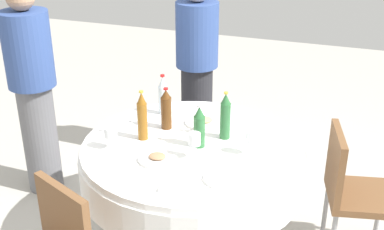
{
  "coord_description": "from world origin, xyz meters",
  "views": [
    {
      "loc": [
        0.91,
        -2.49,
        2.15
      ],
      "look_at": [
        0.0,
        0.0,
        0.94
      ],
      "focal_mm": 46.26,
      "sensor_mm": 36.0,
      "label": 1
    }
  ],
  "objects": [
    {
      "name": "bottle_brown_east",
      "position": [
        -0.23,
        0.16,
        0.87
      ],
      "size": [
        0.07,
        0.07,
        0.28
      ],
      "color": "#593314",
      "rests_on": "dining_table"
    },
    {
      "name": "wine_glass_near",
      "position": [
        -0.43,
        -0.21,
        0.84
      ],
      "size": [
        0.08,
        0.08,
        0.14
      ],
      "color": "white",
      "rests_on": "dining_table"
    },
    {
      "name": "bottle_green_near",
      "position": [
        0.05,
        -0.01,
        0.87
      ],
      "size": [
        0.07,
        0.07,
        0.27
      ],
      "color": "#2D6B38",
      "rests_on": "dining_table"
    },
    {
      "name": "knife_south",
      "position": [
        0.49,
        0.14,
        0.74
      ],
      "size": [
        0.02,
        0.18,
        0.0
      ],
      "primitive_type": "cube",
      "rotation": [
        0.0,
        0.0,
        1.53
      ],
      "color": "silver",
      "rests_on": "dining_table"
    },
    {
      "name": "chair_outer",
      "position": [
        0.94,
        0.21,
        0.52
      ],
      "size": [
        0.48,
        0.48,
        0.87
      ],
      "rotation": [
        0.0,
        0.0,
        -1.35
      ],
      "color": "brown",
      "rests_on": "ground_plane"
    },
    {
      "name": "plate_mid",
      "position": [
        -0.12,
        -0.25,
        0.75
      ],
      "size": [
        0.22,
        0.22,
        0.04
      ],
      "color": "white",
      "rests_on": "dining_table"
    },
    {
      "name": "wine_glass_left",
      "position": [
        0.36,
        0.0,
        0.85
      ],
      "size": [
        0.07,
        0.07,
        0.15
      ],
      "color": "white",
      "rests_on": "dining_table"
    },
    {
      "name": "bottle_clear_south",
      "position": [
        -0.34,
        0.36,
        0.87
      ],
      "size": [
        0.06,
        0.06,
        0.28
      ],
      "color": "silver",
      "rests_on": "dining_table"
    },
    {
      "name": "wine_glass_far",
      "position": [
        0.07,
        -0.16,
        0.85
      ],
      "size": [
        0.07,
        0.07,
        0.16
      ],
      "color": "white",
      "rests_on": "dining_table"
    },
    {
      "name": "dining_table",
      "position": [
        0.0,
        0.0,
        0.59
      ],
      "size": [
        1.37,
        1.37,
        0.74
      ],
      "color": "white",
      "rests_on": "ground_plane"
    },
    {
      "name": "person_south",
      "position": [
        -0.35,
        1.09,
        0.84
      ],
      "size": [
        0.34,
        0.34,
        1.59
      ],
      "rotation": [
        0.0,
        0.0,
        0.31
      ],
      "color": "#26262B",
      "rests_on": "ground_plane"
    },
    {
      "name": "spoon_right",
      "position": [
        -0.54,
        0.09,
        0.74
      ],
      "size": [
        0.09,
        0.17,
        0.0
      ],
      "primitive_type": "cube",
      "rotation": [
        0.0,
        0.0,
        1.12
      ],
      "color": "silver",
      "rests_on": "dining_table"
    },
    {
      "name": "plate_rear",
      "position": [
        0.29,
        -0.32,
        0.75
      ],
      "size": [
        0.21,
        0.21,
        0.02
      ],
      "color": "white",
      "rests_on": "dining_table"
    },
    {
      "name": "bottle_green_far",
      "position": [
        0.16,
        0.15,
        0.88
      ],
      "size": [
        0.07,
        0.07,
        0.31
      ],
      "color": "#2D6B38",
      "rests_on": "dining_table"
    },
    {
      "name": "bottle_amber_right",
      "position": [
        -0.31,
        -0.03,
        0.89
      ],
      "size": [
        0.06,
        0.06,
        0.32
      ],
      "color": "#8C5619",
      "rests_on": "dining_table"
    },
    {
      "name": "person_east",
      "position": [
        -1.32,
        0.25,
        0.83
      ],
      "size": [
        0.34,
        0.34,
        1.59
      ],
      "rotation": [
        0.0,
        0.0,
        1.39
      ],
      "color": "slate",
      "rests_on": "ground_plane"
    },
    {
      "name": "folded_napkin",
      "position": [
        0.09,
        -0.48,
        0.75
      ],
      "size": [
        0.14,
        0.14,
        0.02
      ],
      "primitive_type": "cube",
      "rotation": [
        0.0,
        0.0,
        0.04
      ],
      "color": "white",
      "rests_on": "dining_table"
    },
    {
      "name": "plate_west",
      "position": [
        -0.03,
        0.31,
        0.75
      ],
      "size": [
        0.25,
        0.25,
        0.04
      ],
      "color": "white",
      "rests_on": "dining_table"
    }
  ]
}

